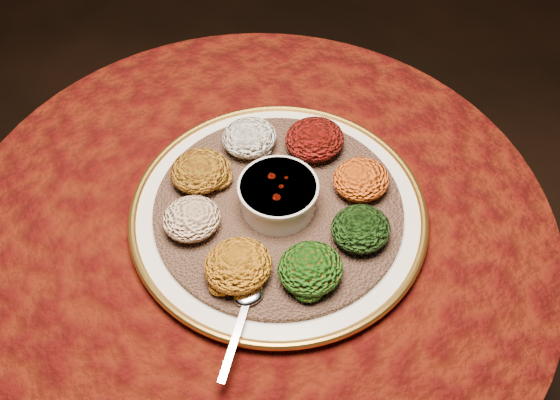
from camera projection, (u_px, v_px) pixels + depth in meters
table at (257, 280)px, 1.13m from camera, size 0.96×0.96×0.73m
platter at (278, 212)px, 0.98m from camera, size 0.55×0.55×0.02m
injera at (278, 208)px, 0.97m from camera, size 0.46×0.46×0.01m
stew_bowl at (278, 194)px, 0.95m from camera, size 0.12×0.12×0.05m
spoon at (247, 302)px, 0.86m from camera, size 0.12×0.12×0.01m
portion_ayib at (249, 138)px, 1.03m from camera, size 0.09×0.09×0.04m
portion_kitfo at (315, 139)px, 1.03m from camera, size 0.10×0.09×0.05m
portion_tikil at (361, 179)px, 0.98m from camera, size 0.09×0.09×0.04m
portion_gomen at (361, 229)px, 0.92m from camera, size 0.09×0.09×0.04m
portion_mixveg at (310, 268)px, 0.87m from camera, size 0.09×0.09×0.05m
portion_kik at (238, 266)px, 0.88m from camera, size 0.10×0.09×0.05m
portion_timatim at (192, 219)px, 0.93m from camera, size 0.09×0.08×0.04m
portion_shiro at (200, 171)px, 0.98m from camera, size 0.10×0.09×0.05m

